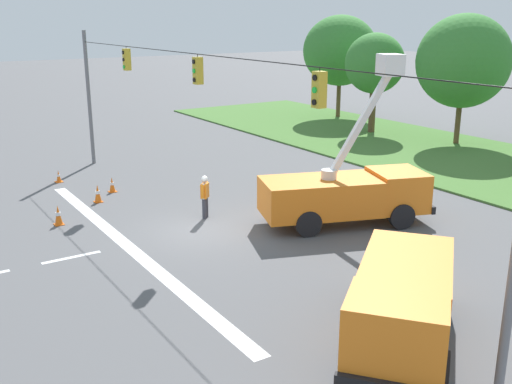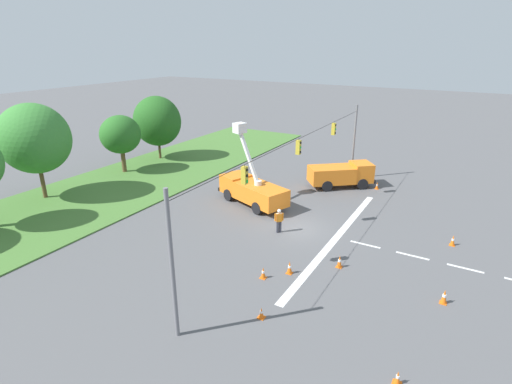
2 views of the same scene
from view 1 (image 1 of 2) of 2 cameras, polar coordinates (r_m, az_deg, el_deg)
The scene contains 14 objects.
ground_plane at distance 23.12m, azimuth -5.05°, elevation -3.62°, with size 200.00×200.00×0.00m, color #565659.
grass_verge at distance 34.91m, azimuth 22.05°, elevation 2.19°, with size 56.00×12.00×0.10m, color #477533.
lane_markings at distance 21.54m, azimuth -15.83°, elevation -5.72°, with size 17.60×15.25×0.01m.
signal_gantry at distance 22.04m, azimuth -5.37°, elevation 7.30°, with size 26.20×0.33×7.20m.
tree_far_west at distance 48.83m, azimuth 8.04°, elevation 13.18°, with size 5.53×6.04×8.05m.
tree_west at distance 42.47m, azimuth 11.24°, elevation 11.89°, with size 4.06×4.07×6.87m.
tree_centre at distance 39.87m, azimuth 19.17°, elevation 11.68°, with size 5.53×6.08×8.11m.
utility_truck_bucket_lift at distance 23.61m, azimuth 8.63°, elevation 0.09°, with size 4.39×6.98×6.54m.
utility_truck_support_near at distance 15.16m, azimuth 13.78°, elevation -10.14°, with size 5.44×5.98×2.21m.
road_worker at distance 24.19m, azimuth -4.89°, elevation -0.21°, with size 0.48×0.51×1.77m.
traffic_cone_foreground_right at distance 27.25m, azimuth -14.84°, elevation -0.14°, with size 0.36×0.36×0.79m.
traffic_cone_mid_right at distance 31.15m, azimuth -18.29°, elevation 1.41°, with size 0.36×0.36×0.60m.
traffic_cone_lane_edge_a at distance 24.72m, azimuth -18.32°, elevation -2.11°, with size 0.36×0.36×0.79m.
traffic_cone_far_left at distance 28.68m, azimuth -13.54°, elevation 0.67°, with size 0.36×0.36×0.71m.
Camera 1 is at (19.29, -10.03, 7.87)m, focal length 42.00 mm.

